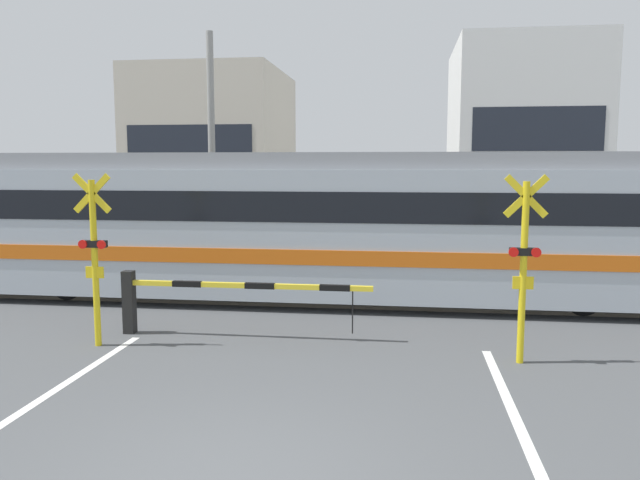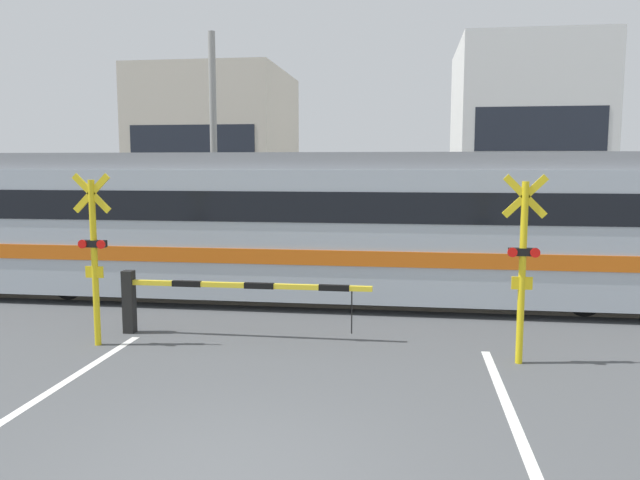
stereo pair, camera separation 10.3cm
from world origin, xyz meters
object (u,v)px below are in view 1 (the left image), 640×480
object	(u,v)px
crossing_barrier_near	(194,293)
crossing_signal_right	(524,261)
crossing_signal_left	(94,252)
crossing_barrier_far	(418,253)
commuter_train	(315,223)
pedestrian	(340,232)

from	to	relation	value
crossing_barrier_near	crossing_signal_right	xyz separation A→B (m)	(5.65, -0.84, 0.86)
crossing_signal_left	crossing_signal_right	xyz separation A→B (m)	(7.11, 0.00, 0.00)
crossing_barrier_near	crossing_signal_left	distance (m)	1.90
crossing_barrier_near	crossing_barrier_far	world-z (taller)	same
commuter_train	crossing_barrier_far	distance (m)	3.64
commuter_train	crossing_signal_right	world-z (taller)	commuter_train
commuter_train	crossing_signal_right	bearing A→B (deg)	-46.68
crossing_barrier_near	crossing_barrier_far	distance (m)	7.14
crossing_barrier_far	pedestrian	world-z (taller)	pedestrian
commuter_train	pedestrian	distance (m)	5.74
pedestrian	crossing_signal_left	bearing A→B (deg)	-108.37
crossing_barrier_far	crossing_signal_right	xyz separation A→B (m)	(1.46, -6.63, 0.86)
pedestrian	crossing_barrier_near	bearing A→B (deg)	-101.28
commuter_train	crossing_signal_left	size ratio (longest dim) A/B	6.20
pedestrian	commuter_train	bearing A→B (deg)	-90.04
crossing_barrier_far	commuter_train	bearing A→B (deg)	-133.52
commuter_train	pedestrian	world-z (taller)	commuter_train
crossing_signal_left	crossing_signal_right	world-z (taller)	same
commuter_train	crossing_barrier_near	xyz separation A→B (m)	(-1.78, -3.26, -1.02)
crossing_signal_left	crossing_barrier_near	bearing A→B (deg)	29.96
crossing_barrier_near	crossing_signal_right	bearing A→B (deg)	-8.50
commuter_train	crossing_barrier_near	bearing A→B (deg)	-118.65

